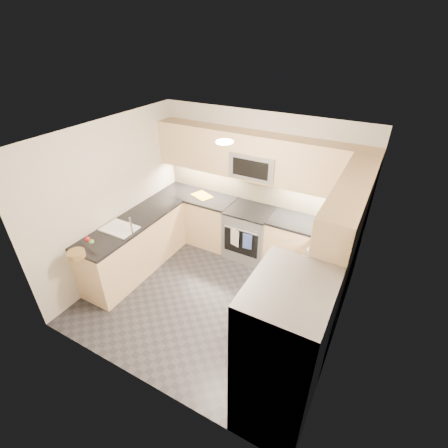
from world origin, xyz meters
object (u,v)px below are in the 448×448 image
gas_range (249,233)px  fruit_basket (76,254)px  microwave (255,165)px  utensil_bowl (353,230)px  refrigerator (281,356)px  cutting_board (202,196)px

gas_range → fruit_basket: (-1.51, -2.32, 0.53)m
gas_range → fruit_basket: fruit_basket is taller
microwave → fruit_basket: microwave is taller
utensil_bowl → fruit_basket: (-3.17, -2.33, -0.04)m
refrigerator → gas_range: bearing=120.9°
utensil_bowl → cutting_board: 2.65m
refrigerator → fruit_basket: (-2.96, 0.11, 0.08)m
microwave → refrigerator: microwave is taller
gas_range → cutting_board: cutting_board is taller
gas_range → cutting_board: bearing=177.7°
refrigerator → cutting_board: (-2.43, 2.47, 0.05)m
microwave → fruit_basket: bearing=-121.6°
refrigerator → utensil_bowl: bearing=85.0°
microwave → cutting_board: bearing=-175.1°
utensil_bowl → fruit_basket: size_ratio=1.29×
refrigerator → utensil_bowl: 2.44m
gas_range → refrigerator: 2.86m
cutting_board → fruit_basket: (-0.52, -2.36, 0.04)m
gas_range → microwave: (0.00, 0.12, 1.24)m
gas_range → fruit_basket: 2.82m
microwave → refrigerator: 3.04m
microwave → cutting_board: 1.24m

